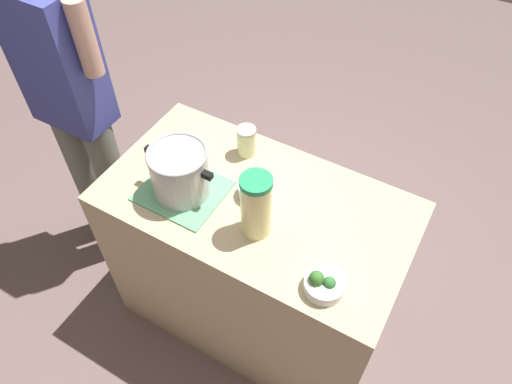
# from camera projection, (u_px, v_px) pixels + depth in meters

# --- Properties ---
(ground_plane) EXTENTS (8.00, 8.00, 0.00)m
(ground_plane) POSITION_uv_depth(u_px,v_px,m) (256.00, 310.00, 2.54)
(ground_plane) COLOR #6F5B5A
(counter_slab) EXTENTS (1.21, 0.66, 0.91)m
(counter_slab) POSITION_uv_depth(u_px,v_px,m) (256.00, 264.00, 2.19)
(counter_slab) COLOR tan
(counter_slab) RESTS_ON ground_plane
(dish_cloth) EXTENTS (0.31, 0.28, 0.01)m
(dish_cloth) POSITION_uv_depth(u_px,v_px,m) (183.00, 191.00, 1.87)
(dish_cloth) COLOR #66AD7E
(dish_cloth) RESTS_ON counter_slab
(cooking_pot) EXTENTS (0.29, 0.23, 0.20)m
(cooking_pot) POSITION_uv_depth(u_px,v_px,m) (180.00, 172.00, 1.79)
(cooking_pot) COLOR #B7B7BC
(cooking_pot) RESTS_ON dish_cloth
(lemonade_pitcher) EXTENTS (0.11, 0.11, 0.27)m
(lemonade_pitcher) POSITION_uv_depth(u_px,v_px,m) (256.00, 206.00, 1.66)
(lemonade_pitcher) COLOR #ECE195
(lemonade_pitcher) RESTS_ON counter_slab
(mason_jar) EXTENTS (0.08, 0.08, 0.13)m
(mason_jar) POSITION_uv_depth(u_px,v_px,m) (246.00, 141.00, 1.97)
(mason_jar) COLOR beige
(mason_jar) RESTS_ON counter_slab
(broccoli_bowl_front) EXTENTS (0.12, 0.12, 0.08)m
(broccoli_bowl_front) POSITION_uv_depth(u_px,v_px,m) (254.00, 189.00, 1.84)
(broccoli_bowl_front) COLOR silver
(broccoli_bowl_front) RESTS_ON counter_slab
(broccoli_bowl_center) EXTENTS (0.14, 0.14, 0.08)m
(broccoli_bowl_center) POSITION_uv_depth(u_px,v_px,m) (324.00, 284.00, 1.58)
(broccoli_bowl_center) COLOR silver
(broccoli_bowl_center) RESTS_ON counter_slab
(person_cook) EXTENTS (0.50, 0.20, 1.72)m
(person_cook) POSITION_uv_depth(u_px,v_px,m) (74.00, 109.00, 2.13)
(person_cook) COLOR slate
(person_cook) RESTS_ON ground_plane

